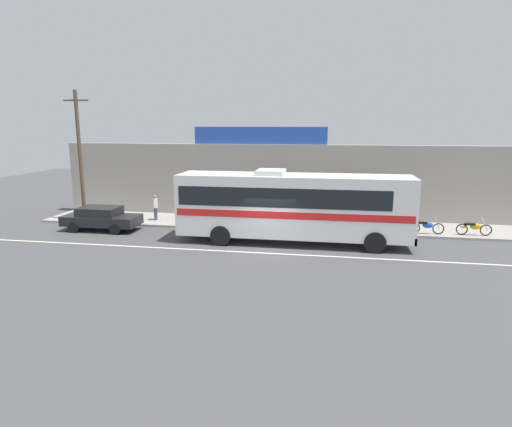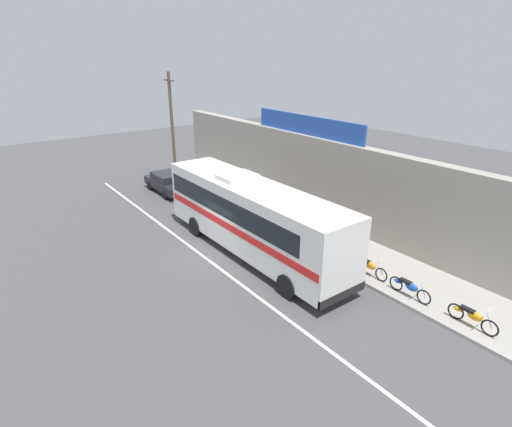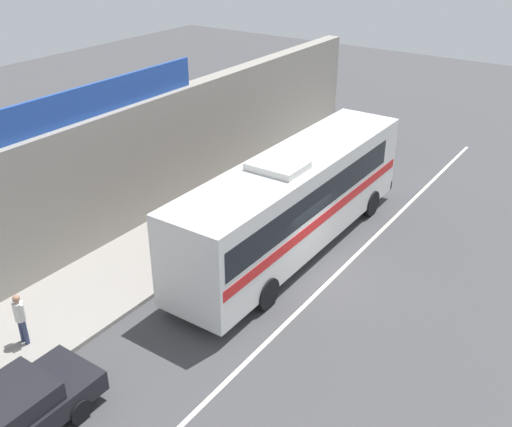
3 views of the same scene
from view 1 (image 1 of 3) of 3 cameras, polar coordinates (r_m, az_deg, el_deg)
ground_plane at (r=21.87m, az=1.76°, el=-4.58°), size 70.00×70.00×0.00m
sidewalk_slab at (r=26.85m, az=3.37°, el=-1.41°), size 30.00×3.60×0.14m
storefront_facade at (r=28.55m, az=3.93°, el=4.11°), size 30.00×0.70×4.80m
storefront_billboard at (r=28.56m, az=0.47°, el=10.08°), size 8.61×0.12×1.10m
road_center_stripe at (r=21.11m, az=1.45°, el=-5.16°), size 30.00×0.14×0.01m
intercity_bus at (r=22.58m, az=4.66°, el=1.28°), size 11.88×2.65×3.78m
parked_car at (r=27.00m, az=-19.43°, el=-0.53°), size 4.36×1.90×1.37m
utility_pole at (r=28.95m, az=-21.86°, el=7.07°), size 1.60×0.22×7.92m
motorcycle_orange at (r=25.86m, az=21.16°, el=-1.55°), size 1.88×0.56×0.94m
motorcycle_red at (r=26.56m, az=26.36°, el=-1.65°), size 1.84×0.56×0.94m
motorcycle_green at (r=25.63m, az=16.48°, el=-1.36°), size 1.96×0.56×0.94m
pedestrian_far_left at (r=28.23m, az=-12.93°, el=1.01°), size 0.30×0.48×1.60m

